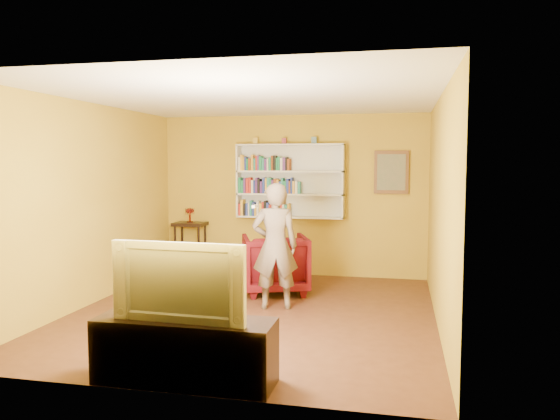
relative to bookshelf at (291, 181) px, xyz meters
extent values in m
cube|color=#432415|center=(0.00, -2.41, -1.65)|extent=(5.30, 5.80, 0.12)
cube|color=#AE8C20|center=(0.00, 0.11, -0.24)|extent=(5.30, 0.04, 2.70)
cube|color=#AE8C20|center=(0.00, -4.93, -0.24)|extent=(5.30, 0.04, 2.70)
cube|color=#AE8C20|center=(-2.27, -2.41, -0.24)|extent=(0.04, 5.80, 2.70)
cube|color=#AE8C20|center=(2.27, -2.41, -0.24)|extent=(0.04, 5.80, 2.70)
cube|color=white|center=(0.00, -2.41, 1.14)|extent=(5.30, 5.80, 0.06)
cube|color=silver|center=(0.00, 0.07, 0.01)|extent=(1.80, 0.03, 1.20)
cube|color=silver|center=(-0.89, -0.06, 0.01)|extent=(0.03, 0.28, 1.20)
cube|color=silver|center=(0.89, -0.06, 0.01)|extent=(0.03, 0.28, 1.20)
cube|color=silver|center=(0.00, -0.06, -0.59)|extent=(1.80, 0.28, 0.03)
cube|color=silver|center=(0.00, -0.06, -0.21)|extent=(1.80, 0.28, 0.03)
cube|color=silver|center=(0.00, -0.06, 0.17)|extent=(1.80, 0.28, 0.03)
cube|color=silver|center=(0.00, -0.06, 0.61)|extent=(1.80, 0.28, 0.03)
cube|color=#B0251B|center=(-0.84, -0.12, -0.48)|extent=(0.03, 0.15, 0.20)
cube|color=yellow|center=(-0.80, -0.10, -0.45)|extent=(0.04, 0.18, 0.27)
cube|color=black|center=(-0.76, -0.11, -0.48)|extent=(0.03, 0.16, 0.20)
cube|color=#22349E|center=(-0.72, -0.12, -0.48)|extent=(0.04, 0.14, 0.21)
cube|color=silver|center=(-0.68, -0.10, -0.47)|extent=(0.02, 0.17, 0.22)
cube|color=#238178|center=(-0.65, -0.12, -0.45)|extent=(0.03, 0.14, 0.26)
cube|color=#22349E|center=(-0.61, -0.11, -0.47)|extent=(0.03, 0.16, 0.23)
cube|color=gold|center=(-0.57, -0.12, -0.48)|extent=(0.03, 0.15, 0.19)
cube|color=silver|center=(-0.53, -0.11, -0.45)|extent=(0.04, 0.16, 0.25)
cube|color=yellow|center=(-0.48, -0.11, -0.47)|extent=(0.04, 0.16, 0.21)
cube|color=#B0251B|center=(-0.44, -0.12, -0.46)|extent=(0.03, 0.14, 0.24)
cube|color=black|center=(-0.40, -0.10, -0.45)|extent=(0.04, 0.19, 0.25)
cube|color=#22349E|center=(-0.36, -0.11, -0.47)|extent=(0.04, 0.16, 0.23)
cube|color=#B0251B|center=(-0.32, -0.11, -0.48)|extent=(0.03, 0.15, 0.19)
cube|color=#B0251B|center=(-0.28, -0.10, -0.46)|extent=(0.03, 0.18, 0.25)
cube|color=yellow|center=(-0.24, -0.11, -0.45)|extent=(0.04, 0.16, 0.26)
cube|color=brown|center=(-0.20, -0.10, -0.46)|extent=(0.03, 0.18, 0.24)
cube|color=#4F2775|center=(-0.16, -0.11, -0.47)|extent=(0.04, 0.16, 0.21)
cube|color=#B0251B|center=(-0.12, -0.10, -0.46)|extent=(0.03, 0.18, 0.24)
cube|color=silver|center=(-0.09, -0.11, -0.46)|extent=(0.03, 0.16, 0.24)
cube|color=#238178|center=(-0.05, -0.11, -0.48)|extent=(0.04, 0.16, 0.20)
cube|color=gold|center=(-0.01, -0.11, -0.47)|extent=(0.03, 0.16, 0.21)
cube|color=#1C7E4F|center=(-0.84, -0.10, -0.07)|extent=(0.04, 0.19, 0.26)
cube|color=#1C7E4F|center=(-0.80, -0.12, -0.09)|extent=(0.04, 0.14, 0.21)
cube|color=#4F2775|center=(-0.76, -0.10, -0.07)|extent=(0.04, 0.18, 0.25)
cube|color=#B0251B|center=(-0.71, -0.11, -0.07)|extent=(0.04, 0.17, 0.25)
cube|color=#B0251B|center=(-0.66, -0.12, -0.07)|extent=(0.04, 0.14, 0.26)
cube|color=silver|center=(-0.62, -0.11, -0.09)|extent=(0.03, 0.17, 0.22)
cube|color=#22349E|center=(-0.59, -0.11, -0.09)|extent=(0.02, 0.16, 0.21)
cube|color=#4F2775|center=(-0.55, -0.11, -0.07)|extent=(0.03, 0.16, 0.26)
cube|color=black|center=(-0.51, -0.10, -0.08)|extent=(0.04, 0.17, 0.24)
cube|color=#4F2775|center=(-0.47, -0.11, -0.10)|extent=(0.03, 0.15, 0.20)
cube|color=#22349E|center=(-0.42, -0.11, -0.07)|extent=(0.04, 0.16, 0.26)
cube|color=yellow|center=(-0.38, -0.11, -0.07)|extent=(0.02, 0.16, 0.25)
cube|color=#238178|center=(-0.35, -0.12, -0.07)|extent=(0.04, 0.15, 0.26)
cube|color=#1C7E4F|center=(-0.31, -0.10, -0.07)|extent=(0.03, 0.17, 0.25)
cube|color=#4F2775|center=(-0.28, -0.10, -0.09)|extent=(0.03, 0.19, 0.23)
cube|color=brown|center=(-0.23, -0.10, -0.08)|extent=(0.04, 0.17, 0.25)
cube|color=gold|center=(-0.19, -0.10, -0.08)|extent=(0.04, 0.18, 0.23)
cube|color=#22349E|center=(-0.15, -0.11, -0.10)|extent=(0.04, 0.15, 0.20)
cube|color=#238178|center=(-0.11, -0.11, -0.07)|extent=(0.03, 0.16, 0.26)
cube|color=#1C7E4F|center=(-0.07, -0.11, -0.10)|extent=(0.04, 0.15, 0.21)
cube|color=#22349E|center=(-0.02, -0.10, -0.08)|extent=(0.04, 0.18, 0.24)
cube|color=brown|center=(0.01, -0.11, -0.09)|extent=(0.03, 0.15, 0.21)
cube|color=#22349E|center=(0.05, -0.11, -0.07)|extent=(0.03, 0.16, 0.27)
cube|color=gold|center=(0.08, -0.10, -0.10)|extent=(0.04, 0.19, 0.21)
cube|color=silver|center=(0.13, -0.11, -0.09)|extent=(0.04, 0.16, 0.21)
cube|color=#238178|center=(0.17, -0.12, -0.10)|extent=(0.03, 0.15, 0.20)
cube|color=silver|center=(-0.84, -0.10, 0.29)|extent=(0.04, 0.18, 0.22)
cube|color=yellow|center=(-0.81, -0.12, 0.31)|extent=(0.03, 0.14, 0.26)
cube|color=gold|center=(-0.77, -0.10, 0.30)|extent=(0.03, 0.17, 0.24)
cube|color=#22349E|center=(-0.74, -0.12, 0.29)|extent=(0.03, 0.15, 0.23)
cube|color=#1C7E4F|center=(-0.71, -0.11, 0.28)|extent=(0.03, 0.16, 0.20)
cube|color=brown|center=(-0.67, -0.10, 0.28)|extent=(0.04, 0.18, 0.20)
cube|color=gold|center=(-0.62, -0.10, 0.31)|extent=(0.04, 0.18, 0.26)
cube|color=#238178|center=(-0.58, -0.10, 0.28)|extent=(0.03, 0.17, 0.20)
cube|color=#B0251B|center=(-0.55, -0.11, 0.30)|extent=(0.03, 0.17, 0.24)
cube|color=#4F2775|center=(-0.52, -0.11, 0.31)|extent=(0.03, 0.15, 0.25)
cube|color=#1C7E4F|center=(-0.48, -0.11, 0.30)|extent=(0.04, 0.16, 0.24)
cube|color=#238178|center=(-0.44, -0.11, 0.28)|extent=(0.03, 0.16, 0.21)
cube|color=#4F2775|center=(-0.39, -0.11, 0.28)|extent=(0.04, 0.16, 0.19)
cube|color=silver|center=(-0.36, -0.11, 0.28)|extent=(0.02, 0.16, 0.20)
cube|color=#1C7E4F|center=(-0.32, -0.11, 0.29)|extent=(0.04, 0.15, 0.22)
cube|color=brown|center=(-0.28, -0.11, 0.30)|extent=(0.03, 0.16, 0.24)
cube|color=black|center=(-0.24, -0.11, 0.30)|extent=(0.04, 0.16, 0.25)
cube|color=#1C7E4F|center=(-0.20, -0.10, 0.28)|extent=(0.02, 0.17, 0.21)
cube|color=#1C7E4F|center=(-0.17, -0.12, 0.29)|extent=(0.03, 0.15, 0.23)
cube|color=silver|center=(-0.12, -0.10, 0.28)|extent=(0.04, 0.18, 0.21)
cube|color=#4F2775|center=(-0.08, -0.11, 0.29)|extent=(0.04, 0.17, 0.22)
cube|color=black|center=(-0.04, -0.10, 0.29)|extent=(0.03, 0.18, 0.22)
cube|color=brown|center=(-0.01, -0.10, 0.28)|extent=(0.04, 0.19, 0.19)
cube|color=gold|center=(-0.59, -0.06, 0.67)|extent=(0.08, 0.08, 0.11)
cube|color=maroon|center=(-0.10, -0.06, 0.67)|extent=(0.07, 0.07, 0.10)
cube|color=slate|center=(0.40, -0.06, 0.68)|extent=(0.08, 0.08, 0.11)
cube|color=#583519|center=(1.65, 0.06, 0.16)|extent=(0.55, 0.04, 0.70)
cube|color=gray|center=(1.65, 0.03, 0.16)|extent=(0.45, 0.02, 0.58)
cylinder|color=black|center=(-1.96, -0.32, -1.18)|extent=(0.04, 0.04, 0.82)
cylinder|color=black|center=(-1.53, -0.32, -1.18)|extent=(0.04, 0.04, 0.82)
cylinder|color=black|center=(-1.96, 0.00, -1.18)|extent=(0.04, 0.04, 0.82)
cylinder|color=black|center=(-1.53, 0.00, -1.18)|extent=(0.04, 0.04, 0.82)
cube|color=black|center=(-1.74, -0.16, -0.75)|extent=(0.54, 0.41, 0.06)
cylinder|color=maroon|center=(-1.74, -0.16, -0.71)|extent=(0.11, 0.11, 0.02)
cylinder|color=maroon|center=(-1.74, -0.16, -0.63)|extent=(0.03, 0.03, 0.13)
ellipsoid|color=maroon|center=(-1.74, -0.16, -0.52)|extent=(0.14, 0.14, 0.09)
cylinder|color=beige|center=(-1.67, -0.16, -0.52)|extent=(0.01, 0.01, 0.11)
cylinder|color=beige|center=(-1.68, -0.12, -0.52)|extent=(0.01, 0.01, 0.11)
cylinder|color=beige|center=(-1.72, -0.09, -0.52)|extent=(0.01, 0.01, 0.11)
cylinder|color=beige|center=(-1.76, -0.09, -0.52)|extent=(0.01, 0.01, 0.11)
cylinder|color=beige|center=(-1.80, -0.12, -0.52)|extent=(0.01, 0.01, 0.11)
cylinder|color=beige|center=(-1.81, -0.16, -0.52)|extent=(0.01, 0.01, 0.11)
cylinder|color=beige|center=(-1.80, -0.20, -0.52)|extent=(0.01, 0.01, 0.11)
cylinder|color=beige|center=(-1.76, -0.23, -0.52)|extent=(0.01, 0.01, 0.11)
cylinder|color=beige|center=(-1.72, -0.23, -0.52)|extent=(0.01, 0.01, 0.11)
cylinder|color=beige|center=(-1.68, -0.20, -0.52)|extent=(0.01, 0.01, 0.11)
imported|color=#42040D|center=(0.02, -1.27, -1.17)|extent=(1.18, 1.19, 0.86)
imported|color=brown|center=(0.22, -2.13, -0.77)|extent=(0.68, 0.53, 1.65)
cube|color=silver|center=(0.03, -2.42, -0.23)|extent=(0.04, 0.15, 0.04)
cube|color=black|center=(0.01, -4.66, -1.31)|extent=(1.57, 0.47, 0.56)
imported|color=black|center=(0.01, -4.66, -0.69)|extent=(1.19, 0.21, 0.68)
camera|label=1|loc=(1.80, -8.96, 0.30)|focal=35.00mm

